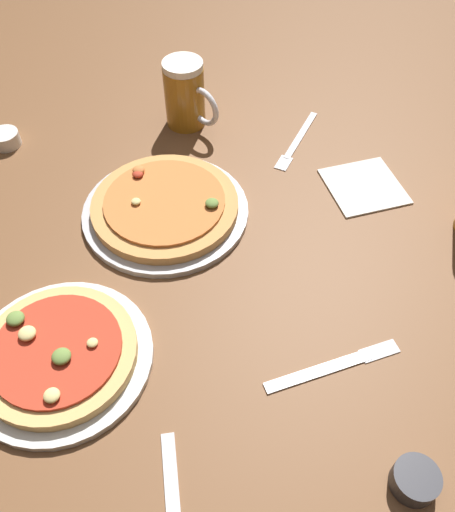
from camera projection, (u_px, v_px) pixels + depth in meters
The scene contains 9 objects.
ground_plane at pixel (228, 269), 0.93m from camera, with size 2.40×2.40×0.03m, color brown.
pizza_plate_near at pixel (59, 355), 0.78m from camera, with size 0.28×0.28×0.05m.
pizza_plate_far at pixel (165, 207), 0.98m from camera, with size 0.31×0.31×0.05m.
beer_mug_amber at pixel (186, 95), 1.12m from camera, with size 0.12×0.11×0.14m.
ramekin_sauce at pixel (5, 139), 1.11m from camera, with size 0.06×0.06×0.03m, color silver.
ramekin_butter at pixel (415, 480), 0.67m from camera, with size 0.06×0.06×0.03m, color #333338.
napkin_folded at pixel (364, 186), 1.04m from camera, with size 0.14×0.14×0.01m, color silver.
fork_left at pixel (297, 141), 1.13m from camera, with size 0.09×0.20×0.01m.
knife_spare at pixel (334, 366), 0.79m from camera, with size 0.21×0.10×0.01m.
Camera 1 is at (0.04, -0.58, 0.71)m, focal length 37.36 mm.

